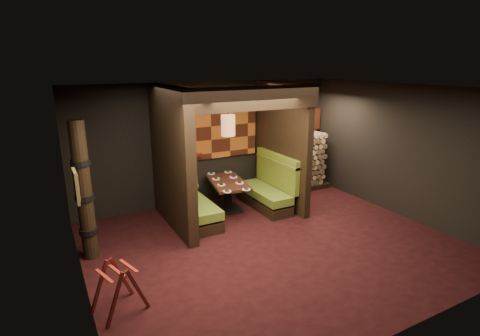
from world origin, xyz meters
name	(u,v)px	position (x,y,z in m)	size (l,w,h in m)	color
floor	(273,244)	(0.00, 0.00, -0.01)	(6.50, 5.50, 0.02)	black
ceiling	(277,88)	(0.00, 0.00, 2.86)	(6.50, 5.50, 0.02)	black
wall_back	(211,142)	(0.00, 2.76, 1.43)	(6.50, 0.02, 2.85)	black
wall_front	(409,230)	(0.00, -2.76, 1.43)	(6.50, 0.02, 2.85)	black
wall_left	(75,202)	(-3.26, 0.00, 1.43)	(0.02, 5.50, 2.85)	black
wall_right	(401,151)	(3.26, 0.00, 1.43)	(0.02, 5.50, 2.85)	black
partition_left	(171,159)	(-1.35, 1.65, 1.43)	(0.20, 2.20, 2.85)	black
partition_right	(281,145)	(1.30, 1.70, 1.43)	(0.15, 2.10, 2.85)	black
header_beam	(254,98)	(-0.02, 0.70, 2.63)	(2.85, 0.18, 0.44)	black
tapa_back_panel	(211,126)	(-0.02, 2.71, 1.82)	(2.40, 0.06, 1.55)	#AA561D
tapa_side_panel	(173,136)	(-1.23, 1.82, 1.85)	(0.04, 1.85, 1.45)	#AA561D
lacquer_shelf	(189,156)	(-0.60, 2.65, 1.18)	(0.60, 0.12, 0.07)	#541410
booth_bench_left	(192,204)	(-0.96, 1.65, 0.40)	(0.68, 1.60, 1.14)	black
booth_bench_right	(268,190)	(0.93, 1.65, 0.40)	(0.68, 1.60, 1.14)	black
dining_table	(228,191)	(-0.01, 1.88, 0.47)	(0.95, 1.43, 0.70)	black
place_settings	(228,181)	(-0.01, 1.88, 0.71)	(0.83, 1.60, 0.03)	white
pendant_lamp	(228,125)	(-0.01, 1.83, 1.97)	(0.30, 0.30, 1.11)	#AF7148
framed_picture	(76,186)	(-3.22, 0.10, 1.62)	(0.05, 0.36, 0.46)	olive
luggage_rack	(118,286)	(-2.90, -0.63, 0.37)	(0.79, 0.65, 0.74)	#4F1412
totem_column	(84,193)	(-3.05, 1.10, 1.19)	(0.31, 0.31, 2.40)	black
firewood_stack	(298,162)	(2.29, 2.35, 0.75)	(1.73, 0.70, 1.50)	black
mosaic_header	(292,121)	(2.29, 2.68, 1.78)	(1.83, 0.10, 0.56)	maroon
bay_front_post	(278,143)	(1.39, 1.96, 1.43)	(0.08, 0.08, 2.85)	black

